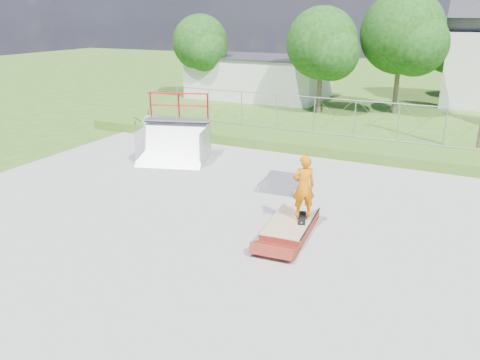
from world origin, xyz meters
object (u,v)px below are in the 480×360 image
Objects in this scene: quarter_pipe at (173,130)px; skater at (303,189)px; flat_bank_ramp at (282,184)px; grind_box at (291,226)px.

skater is at bearing -47.46° from quarter_pipe.
quarter_pipe is at bearing 163.92° from flat_bank_ramp.
quarter_pipe is (-7.03, 4.40, 1.23)m from grind_box.
flat_bank_ramp is 3.66m from skater.
flat_bank_ramp is (-1.50, 3.17, 0.03)m from grind_box.
flat_bank_ramp is (5.52, -1.24, -1.20)m from quarter_pipe.
quarter_pipe is 8.44m from skater.
grind_box is 1.21m from skater.
quarter_pipe is 1.89× the size of flat_bank_ramp.
quarter_pipe is 5.79m from flat_bank_ramp.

